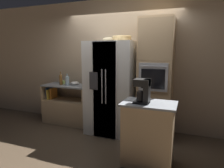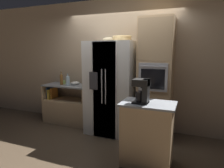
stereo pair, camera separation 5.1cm
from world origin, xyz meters
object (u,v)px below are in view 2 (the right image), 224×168
at_px(mixing_bowl, 75,83).
at_px(wall_oven, 156,79).
at_px(coffee_maker, 143,90).
at_px(fruit_bowl, 109,39).
at_px(bottle_short, 68,80).
at_px(bottle_tall, 61,79).
at_px(refrigerator, 112,88).
at_px(wicker_basket, 122,38).
at_px(mug, 64,82).

bearing_deg(mixing_bowl, wall_oven, -3.05).
height_order(mixing_bowl, coffee_maker, coffee_maker).
relative_size(wall_oven, fruit_bowl, 9.64).
height_order(fruit_bowl, mixing_bowl, fruit_bowl).
xyz_separation_m(bottle_short, mixing_bowl, (0.12, 0.12, -0.08)).
height_order(bottle_tall, bottle_short, bottle_tall).
xyz_separation_m(fruit_bowl, mixing_bowl, (-0.91, 0.14, -0.97)).
distance_m(refrigerator, coffee_maker, 1.37).
xyz_separation_m(wicker_basket, fruit_bowl, (-0.27, -0.05, -0.02)).
xyz_separation_m(bottle_tall, bottle_short, (0.18, -0.01, -0.01)).
bearing_deg(bottle_tall, coffee_maker, -26.61).
bearing_deg(mug, mixing_bowl, -1.50).
height_order(bottle_tall, mug, bottle_tall).
height_order(wall_oven, fruit_bowl, wall_oven).
xyz_separation_m(wicker_basket, bottle_short, (-1.30, -0.03, -0.91)).
bearing_deg(coffee_maker, fruit_bowl, 132.23).
distance_m(mixing_bowl, coffee_maker, 2.24).
xyz_separation_m(bottle_tall, mug, (-0.02, 0.12, -0.09)).
height_order(wall_oven, mixing_bowl, wall_oven).
bearing_deg(coffee_maker, mixing_bowl, 147.32).
bearing_deg(mug, coffee_maker, -28.84).
bearing_deg(bottle_tall, mixing_bowl, 20.45).
xyz_separation_m(wicker_basket, mixing_bowl, (-1.18, 0.09, -0.99)).
bearing_deg(mixing_bowl, fruit_bowl, -8.66).
bearing_deg(bottle_tall, refrigerator, -3.09).
relative_size(wall_oven, wicker_basket, 6.05).
bearing_deg(wall_oven, bottle_short, -179.30).
relative_size(wicker_basket, bottle_tall, 1.23).
height_order(mug, coffee_maker, coffee_maker).
xyz_separation_m(wicker_basket, bottle_tall, (-1.48, -0.02, -0.90)).
distance_m(wicker_basket, bottle_tall, 1.73).
distance_m(wicker_basket, fruit_bowl, 0.27).
height_order(refrigerator, bottle_short, refrigerator).
bearing_deg(wall_oven, mixing_bowl, 176.95).
xyz_separation_m(refrigerator, wicker_basket, (0.18, 0.09, 1.00)).
relative_size(wicker_basket, coffee_maker, 1.09).
xyz_separation_m(wicker_basket, mug, (-1.51, 0.10, -0.99)).
height_order(bottle_tall, coffee_maker, coffee_maker).
xyz_separation_m(refrigerator, fruit_bowl, (-0.09, 0.04, 0.98)).
distance_m(wicker_basket, bottle_short, 1.59).
distance_m(wall_oven, bottle_tall, 2.18).
distance_m(mug, mixing_bowl, 0.32).
bearing_deg(refrigerator, mixing_bowl, 169.62).
relative_size(mixing_bowl, coffee_maker, 0.57).
bearing_deg(wall_oven, fruit_bowl, -177.69).
bearing_deg(bottle_short, refrigerator, -3.00).
xyz_separation_m(refrigerator, coffee_maker, (0.88, -1.02, 0.20)).
height_order(wicker_basket, mixing_bowl, wicker_basket).
xyz_separation_m(wall_oven, wicker_basket, (-0.70, 0.01, 0.79)).
bearing_deg(fruit_bowl, wall_oven, 2.31).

